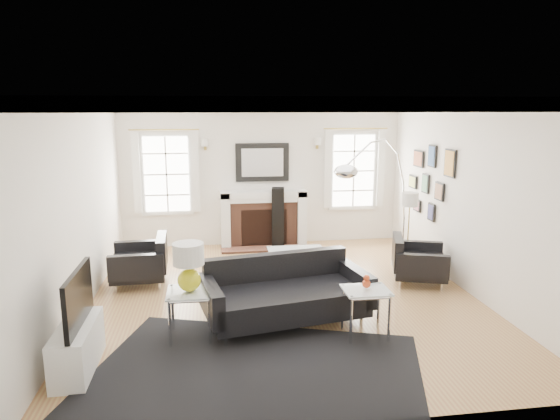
{
  "coord_description": "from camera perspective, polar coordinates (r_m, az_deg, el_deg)",
  "views": [
    {
      "loc": [
        -1.02,
        -6.76,
        2.72
      ],
      "look_at": [
        -0.02,
        0.3,
        1.24
      ],
      "focal_mm": 32.0,
      "sensor_mm": 36.0,
      "label": 1
    }
  ],
  "objects": [
    {
      "name": "sofa",
      "position": [
        6.48,
        0.53,
        -9.59
      ],
      "size": [
        2.21,
        1.31,
        0.68
      ],
      "color": "black",
      "rests_on": "floor"
    },
    {
      "name": "gourd_lamp",
      "position": [
        5.95,
        -10.4,
        -6.07
      ],
      "size": [
        0.37,
        0.37,
        0.58
      ],
      "color": "yellow",
      "rests_on": "side_table_left"
    },
    {
      "name": "mantel_mirror",
      "position": [
        9.83,
        -2.03,
        5.46
      ],
      "size": [
        1.05,
        0.07,
        0.75
      ],
      "color": "black",
      "rests_on": "back_wall"
    },
    {
      "name": "fireplace",
      "position": [
        9.85,
        -1.89,
        -1.06
      ],
      "size": [
        1.7,
        0.69,
        1.11
      ],
      "color": "white",
      "rests_on": "floor"
    },
    {
      "name": "coffee_table",
      "position": [
        8.07,
        2.1,
        -5.14
      ],
      "size": [
        0.93,
        0.93,
        0.41
      ],
      "color": "silver",
      "rests_on": "floor"
    },
    {
      "name": "left_wall",
      "position": [
        7.11,
        -21.96,
        0.14
      ],
      "size": [
        0.04,
        6.0,
        2.8
      ],
      "primitive_type": "cube",
      "color": "white",
      "rests_on": "floor"
    },
    {
      "name": "right_wall",
      "position": [
        7.86,
        20.8,
        1.27
      ],
      "size": [
        0.04,
        6.0,
        2.8
      ],
      "primitive_type": "cube",
      "color": "white",
      "rests_on": "floor"
    },
    {
      "name": "ceiling",
      "position": [
        6.84,
        0.56,
        12.38
      ],
      "size": [
        5.5,
        6.0,
        0.02
      ],
      "primitive_type": "cube",
      "color": "white",
      "rests_on": "back_wall"
    },
    {
      "name": "armchair_left",
      "position": [
        8.08,
        -15.42,
        -5.8
      ],
      "size": [
        0.87,
        0.96,
        0.62
      ],
      "color": "black",
      "rests_on": "floor"
    },
    {
      "name": "nesting_table",
      "position": [
        6.12,
        9.78,
        -9.99
      ],
      "size": [
        0.54,
        0.45,
        0.6
      ],
      "color": "silver",
      "rests_on": "floor"
    },
    {
      "name": "orange_vase",
      "position": [
        6.05,
        9.85,
        -8.12
      ],
      "size": [
        0.1,
        0.1,
        0.16
      ],
      "color": "#C03E18",
      "rests_on": "nesting_table"
    },
    {
      "name": "crown_molding",
      "position": [
        6.84,
        0.56,
        11.87
      ],
      "size": [
        5.5,
        6.0,
        0.12
      ],
      "primitive_type": "cube",
      "color": "white",
      "rests_on": "back_wall"
    },
    {
      "name": "window_left",
      "position": [
        9.83,
        -12.84,
        4.05
      ],
      "size": [
        1.24,
        0.15,
        1.62
      ],
      "color": "white",
      "rests_on": "back_wall"
    },
    {
      "name": "armchair_right",
      "position": [
        8.16,
        15.26,
        -5.73
      ],
      "size": [
        1.02,
        1.08,
        0.6
      ],
      "color": "black",
      "rests_on": "floor"
    },
    {
      "name": "tv_unit",
      "position": [
        5.78,
        -22.13,
        -13.67
      ],
      "size": [
        0.35,
        1.0,
        1.09
      ],
      "color": "white",
      "rests_on": "floor"
    },
    {
      "name": "stick_floor_lamp",
      "position": [
        8.42,
        14.61,
        0.73
      ],
      "size": [
        0.27,
        0.27,
        1.35
      ],
      "color": "#B1943D",
      "rests_on": "floor"
    },
    {
      "name": "window_right",
      "position": [
        10.21,
        8.4,
        4.49
      ],
      "size": [
        1.24,
        0.15,
        1.62
      ],
      "color": "white",
      "rests_on": "back_wall"
    },
    {
      "name": "area_rug",
      "position": [
        5.23,
        -3.4,
        -19.59
      ],
      "size": [
        4.08,
        3.71,
        0.01
      ],
      "primitive_type": "cube",
      "rotation": [
        0.0,
        0.0,
        -0.31
      ],
      "color": "black",
      "rests_on": "floor"
    },
    {
      "name": "gallery_wall",
      "position": [
        8.96,
        16.73,
        3.61
      ],
      "size": [
        0.04,
        1.73,
        1.29
      ],
      "color": "black",
      "rests_on": "right_wall"
    },
    {
      "name": "floor",
      "position": [
        7.36,
        0.52,
        -9.97
      ],
      "size": [
        6.0,
        6.0,
        0.0
      ],
      "primitive_type": "plane",
      "color": "#A46B45",
      "rests_on": "ground"
    },
    {
      "name": "speaker_tower",
      "position": [
        9.74,
        -0.23,
        -0.9
      ],
      "size": [
        0.27,
        0.27,
        1.19
      ],
      "primitive_type": "cube",
      "rotation": [
        0.0,
        0.0,
        -0.15
      ],
      "color": "black",
      "rests_on": "floor"
    },
    {
      "name": "front_wall",
      "position": [
        4.12,
        6.82,
        -7.1
      ],
      "size": [
        5.5,
        0.04,
        2.8
      ],
      "primitive_type": "cube",
      "color": "white",
      "rests_on": "floor"
    },
    {
      "name": "side_table_left",
      "position": [
        6.1,
        -10.24,
        -10.05
      ],
      "size": [
        0.53,
        0.53,
        0.59
      ],
      "color": "silver",
      "rests_on": "floor"
    },
    {
      "name": "back_wall",
      "position": [
        9.91,
        -2.05,
        4.05
      ],
      "size": [
        5.5,
        0.04,
        2.8
      ],
      "primitive_type": "cube",
      "color": "white",
      "rests_on": "floor"
    },
    {
      "name": "arc_floor_lamp",
      "position": [
        7.81,
        11.11,
        0.71
      ],
      "size": [
        1.64,
        1.52,
        2.33
      ],
      "color": "white",
      "rests_on": "floor"
    }
  ]
}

